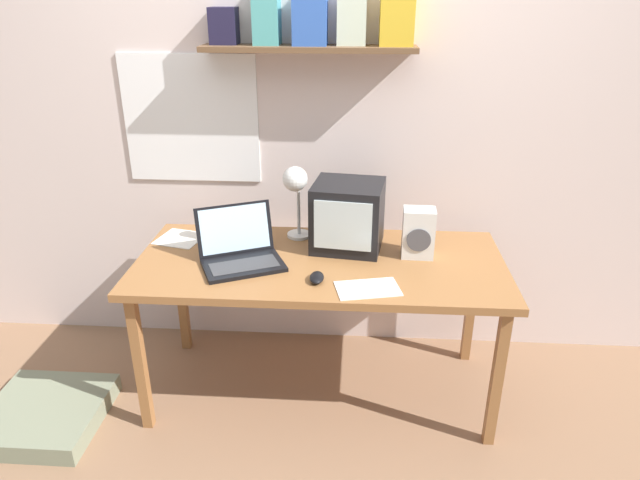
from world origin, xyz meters
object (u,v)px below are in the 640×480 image
Objects in this scene: juice_glass at (209,228)px; floor_cushion at (45,414)px; computer_mouse at (316,278)px; loose_paper_near_monitor at (180,239)px; desk_lamp at (296,186)px; corner_desk at (320,272)px; crt_monitor at (348,216)px; space_heater at (418,233)px; open_notebook at (368,289)px; laptop at (239,249)px.

floor_cushion is at bearing -143.14° from juice_glass.
loose_paper_near_monitor is (-0.70, 0.39, -0.01)m from computer_mouse.
juice_glass is 0.68m from computer_mouse.
floor_cushion is (-0.55, -0.52, -0.68)m from loose_paper_near_monitor.
corner_desk is at bearing -52.15° from desk_lamp.
crt_monitor is at bearing -2.29° from loose_paper_near_monitor.
computer_mouse is at bearing -145.95° from space_heater.
crt_monitor is at bearing -3.26° from juice_glass.
computer_mouse is 0.42× the size of loose_paper_near_monitor.
space_heater reaches higher than floor_cushion.
space_heater reaches higher than juice_glass.
loose_paper_near_monitor is at bearing 150.77° from computer_mouse.
floor_cushion is (-1.47, -0.07, -0.68)m from open_notebook.
space_heater is (0.32, -0.08, -0.04)m from crt_monitor.
corner_desk is 4.73× the size of crt_monitor.
desk_lamp is 1.52× the size of loose_paper_near_monitor.
desk_lamp is 0.63m from open_notebook.
space_heater is (0.57, -0.13, -0.17)m from desk_lamp.
laptop is 1.19m from floor_cushion.
corner_desk is 7.31× the size of space_heater.
crt_monitor reaches higher than corner_desk.
space_heater is at bearing -6.82° from desk_lamp.
open_notebook is at bearing 2.83° from floor_cushion.
loose_paper_near_monitor is 1.02m from open_notebook.
open_notebook is (0.77, -0.45, -0.06)m from juice_glass.
floor_cushion is (-1.69, -0.40, -0.79)m from space_heater.
loose_paper_near_monitor is 0.48× the size of floor_cushion.
corner_desk is at bearing 88.73° from computer_mouse.
loose_paper_near_monitor is at bearing 122.07° from laptop.
juice_glass is 0.89m from open_notebook.
space_heater reaches higher than loose_paper_near_monitor.
loose_paper_near_monitor is at bearing -174.59° from crt_monitor.
crt_monitor is at bearing 19.45° from floor_cushion.
corner_desk is 0.21m from computer_mouse.
space_heater is (0.80, 0.11, 0.05)m from laptop.
juice_glass reaches higher than floor_cushion.
crt_monitor is 1.68m from floor_cushion.
crt_monitor is 1.42× the size of loose_paper_near_monitor.
desk_lamp is 1.66× the size of space_heater.
crt_monitor is at bearing 102.87° from open_notebook.
juice_glass is at bearing -173.35° from desk_lamp.
loose_paper_near_monitor and open_notebook have the same top height.
desk_lamp reaches higher than crt_monitor.
crt_monitor reaches higher than juice_glass.
laptop is 0.61m from open_notebook.
crt_monitor is at bearing 52.86° from corner_desk.
desk_lamp is at bearing 169.72° from space_heater.
corner_desk is at bearing -19.42° from juice_glass.
juice_glass reaches higher than corner_desk.
laptop reaches higher than floor_cushion.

